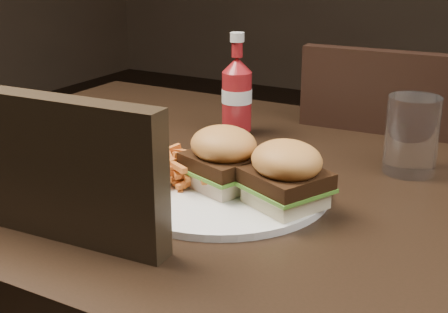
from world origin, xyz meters
The scene contains 8 objects.
dining_table centered at (0.00, 0.00, 0.73)m, with size 1.20×0.80×0.04m, color black.
chair_far centered at (0.13, 0.50, 0.43)m, with size 0.44×0.44×0.04m, color black.
plate centered at (-0.03, -0.09, 0.76)m, with size 0.30×0.30×0.01m, color white.
sandwich_half_a centered at (-0.02, -0.09, 0.77)m, with size 0.08×0.08×0.02m, color beige.
sandwich_half_b centered at (0.08, -0.10, 0.77)m, with size 0.08×0.08×0.02m, color beige.
fries_pile centered at (-0.09, -0.09, 0.78)m, with size 0.10×0.10×0.04m, color #BF8225, non-canonical shape.
ketchup_bottle centered at (-0.14, 0.16, 0.81)m, with size 0.05×0.05×0.10m, color maroon.
tumbler centered at (0.18, 0.12, 0.81)m, with size 0.08×0.08×0.12m, color white.
Camera 1 is at (0.37, -0.77, 1.08)m, focal length 50.00 mm.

